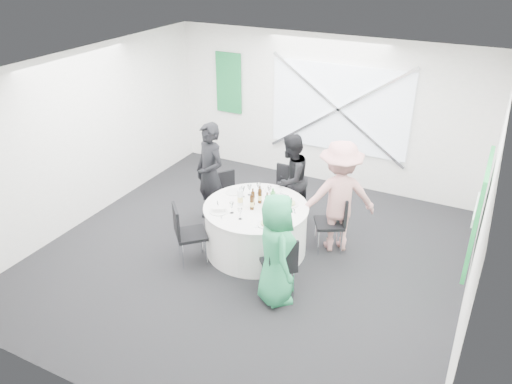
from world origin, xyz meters
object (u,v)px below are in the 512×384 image
at_px(chair_front_left, 185,230).
at_px(clear_water_bottle, 240,198).
at_px(banquet_table, 256,228).
at_px(person_woman_pink, 339,197).
at_px(person_woman_green, 276,250).
at_px(green_water_bottle, 273,199).
at_px(person_man_back_left, 210,174).
at_px(chair_back, 285,190).
at_px(chair_back_left, 227,193).
at_px(person_man_back, 290,179).
at_px(chair_front_right, 281,263).
at_px(chair_back_right, 335,218).

relative_size(chair_front_left, clear_water_bottle, 3.03).
xyz_separation_m(banquet_table, person_woman_pink, (1.06, 0.63, 0.50)).
distance_m(person_woman_green, green_water_bottle, 1.17).
height_order(person_man_back_left, clear_water_bottle, person_man_back_left).
xyz_separation_m(chair_back, chair_back_left, (-0.87, -0.41, -0.07)).
distance_m(banquet_table, chair_front_left, 1.08).
height_order(chair_back, person_man_back, person_man_back).
xyz_separation_m(chair_front_right, person_woman_pink, (0.28, 1.46, 0.35)).
bearing_deg(person_man_back_left, chair_back_left, 59.74).
height_order(person_man_back_left, person_woman_pink, person_woman_pink).
height_order(chair_front_left, person_woman_green, person_woman_green).
xyz_separation_m(person_man_back_left, green_water_bottle, (1.29, -0.35, 0.01)).
bearing_deg(person_man_back, chair_front_right, 24.54).
bearing_deg(green_water_bottle, person_man_back_left, 164.87).
bearing_deg(person_man_back_left, chair_front_right, -11.15).
xyz_separation_m(chair_back, person_woman_green, (0.74, -1.96, 0.21)).
height_order(chair_back_right, person_man_back, person_man_back).
height_order(chair_front_left, green_water_bottle, green_water_bottle).
height_order(chair_front_left, person_man_back_left, person_man_back_left).
bearing_deg(chair_back, banquet_table, -90.00).
height_order(person_woman_pink, clear_water_bottle, person_woman_pink).
relative_size(chair_front_left, green_water_bottle, 3.28).
bearing_deg(clear_water_bottle, person_man_back, 74.81).
height_order(chair_back_left, chair_front_right, chair_front_right).
distance_m(chair_front_left, person_man_back, 2.02).
distance_m(chair_front_left, person_woman_pink, 2.30).
height_order(chair_front_right, person_woman_green, person_woman_green).
xyz_separation_m(chair_back, chair_front_right, (0.77, -1.88, -0.03)).
xyz_separation_m(chair_front_right, clear_water_bottle, (-1.01, 0.76, 0.35)).
bearing_deg(clear_water_bottle, chair_back, 78.27).
xyz_separation_m(banquet_table, green_water_bottle, (0.21, 0.13, 0.49)).
distance_m(person_man_back, green_water_bottle, 0.96).
distance_m(chair_back_right, person_woman_green, 1.53).
relative_size(person_woman_pink, clear_water_bottle, 5.67).
relative_size(chair_front_right, person_man_back_left, 0.53).
height_order(banquet_table, chair_back_right, chair_back_right).
height_order(chair_back_right, clear_water_bottle, clear_water_bottle).
xyz_separation_m(banquet_table, chair_back_left, (-0.86, 0.64, 0.11)).
distance_m(person_man_back_left, person_woman_pink, 2.14).
bearing_deg(person_man_back, person_woman_green, 23.01).
relative_size(chair_front_left, person_man_back, 0.61).
relative_size(chair_back_left, green_water_bottle, 2.93).
distance_m(chair_back, chair_back_left, 0.96).
height_order(banquet_table, person_man_back, person_man_back).
xyz_separation_m(chair_back_left, chair_front_right, (1.64, -1.47, 0.04)).
bearing_deg(clear_water_bottle, green_water_bottle, 25.06).
xyz_separation_m(chair_front_left, person_woman_pink, (1.83, 1.37, 0.33)).
xyz_separation_m(banquet_table, chair_front_right, (0.78, -0.83, 0.15)).
height_order(banquet_table, chair_front_right, chair_front_right).
distance_m(banquet_table, chair_front_right, 1.15).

